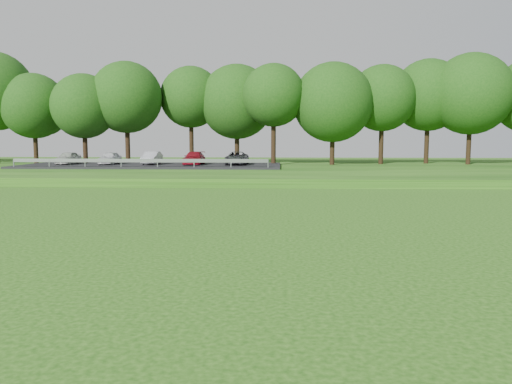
{
  "coord_description": "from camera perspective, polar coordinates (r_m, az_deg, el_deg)",
  "views": [
    {
      "loc": [
        -11.94,
        -13.19,
        3.27
      ],
      "look_at": [
        -12.83,
        4.85,
        1.3
      ],
      "focal_mm": 35.0,
      "sensor_mm": 36.0,
      "label": 1
    }
  ],
  "objects": [
    {
      "name": "walking_path",
      "position": [
        35.42,
        22.52,
        0.48
      ],
      "size": [
        130.0,
        1.6,
        0.04
      ],
      "primitive_type": "cube",
      "color": "gray",
      "rests_on": "ground"
    },
    {
      "name": "treeline",
      "position": [
        52.78,
        16.22,
        11.23
      ],
      "size": [
        104.0,
        7.0,
        15.0
      ],
      "primitive_type": null,
      "color": "#16420F",
      "rests_on": "berm"
    },
    {
      "name": "berm",
      "position": [
        48.76,
        17.02,
        2.46
      ],
      "size": [
        130.0,
        30.0,
        0.6
      ],
      "primitive_type": "cube",
      "color": "#16410C",
      "rests_on": "ground"
    },
    {
      "name": "parking_lot",
      "position": [
        47.47,
        -11.21,
        3.41
      ],
      "size": [
        24.0,
        9.0,
        1.38
      ],
      "color": "black",
      "rests_on": "berm"
    }
  ]
}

